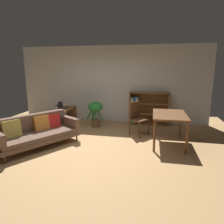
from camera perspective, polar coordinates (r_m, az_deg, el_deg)
ground_plane at (r=5.02m, az=-6.64°, el=-10.18°), size 8.16×8.16×0.00m
back_wall_panel at (r=7.28m, az=-0.26°, el=7.89°), size 6.80×0.10×2.70m
fabric_couch at (r=5.38m, az=-20.94°, el=-5.13°), size 1.76×2.12×0.77m
media_console at (r=6.88m, az=-13.12°, el=-1.57°), size 0.39×1.05×0.62m
open_laptop at (r=6.90m, az=-13.74°, el=1.39°), size 0.43×0.33×0.10m
desk_speaker at (r=6.58m, az=-14.51°, el=1.81°), size 0.14×0.14×0.27m
potted_floor_plant at (r=6.59m, az=-4.79°, el=0.64°), size 0.56×0.49×0.87m
dining_table at (r=5.25m, az=16.06°, el=-1.44°), size 0.82×1.25×0.80m
dining_chair_near at (r=5.87m, az=7.28°, el=-1.28°), size 0.59×0.60×0.97m
bookshelf at (r=7.05m, az=9.79°, el=1.05°), size 1.32×0.35×1.13m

